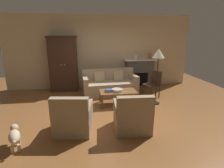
% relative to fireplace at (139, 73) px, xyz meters
% --- Properties ---
extents(ground_plane, '(9.60, 9.60, 0.00)m').
position_rel_fireplace_xyz_m(ground_plane, '(-1.55, -2.30, -0.57)').
color(ground_plane, brown).
extents(back_wall, '(7.20, 0.10, 2.80)m').
position_rel_fireplace_xyz_m(back_wall, '(-1.55, 0.25, 0.83)').
color(back_wall, beige).
rests_on(back_wall, ground).
extents(fireplace, '(1.26, 0.48, 1.12)m').
position_rel_fireplace_xyz_m(fireplace, '(0.00, 0.00, 0.00)').
color(fireplace, '#4C4947').
rests_on(fireplace, ground).
extents(armoire, '(1.06, 0.57, 2.02)m').
position_rel_fireplace_xyz_m(armoire, '(-2.95, -0.08, 0.45)').
color(armoire, '#382319').
rests_on(armoire, ground).
extents(couch, '(1.98, 1.00, 0.86)m').
position_rel_fireplace_xyz_m(couch, '(-1.31, -0.71, -0.25)').
color(couch, tan).
rests_on(couch, ground).
extents(coffee_table, '(1.10, 0.60, 0.42)m').
position_rel_fireplace_xyz_m(coffee_table, '(-1.21, -1.80, -0.20)').
color(coffee_table, brown).
rests_on(coffee_table, ground).
extents(fruit_bowl, '(0.32, 0.32, 0.08)m').
position_rel_fireplace_xyz_m(fruit_bowl, '(-1.24, -1.83, -0.11)').
color(fruit_bowl, beige).
rests_on(fruit_bowl, coffee_table).
extents(book_stack, '(0.27, 0.20, 0.08)m').
position_rel_fireplace_xyz_m(book_stack, '(-1.47, -1.84, -0.11)').
color(book_stack, gold).
rests_on(book_stack, coffee_table).
extents(mantel_vase_cream, '(0.13, 0.13, 0.17)m').
position_rel_fireplace_xyz_m(mantel_vase_cream, '(-0.18, -0.02, 0.64)').
color(mantel_vase_cream, beige).
rests_on(mantel_vase_cream, fireplace).
extents(mantel_vase_terracotta, '(0.12, 0.12, 0.25)m').
position_rel_fireplace_xyz_m(mantel_vase_terracotta, '(0.38, -0.02, 0.67)').
color(mantel_vase_terracotta, '#A86042').
rests_on(mantel_vase_terracotta, fireplace).
extents(armchair_near_left, '(0.88, 0.88, 0.88)m').
position_rel_fireplace_xyz_m(armchair_near_left, '(-2.46, -3.25, -0.25)').
color(armchair_near_left, '#997F60').
rests_on(armchair_near_left, ground).
extents(armchair_near_right, '(0.82, 0.82, 0.88)m').
position_rel_fireplace_xyz_m(armchair_near_right, '(-1.18, -3.36, -0.25)').
color(armchair_near_right, '#997F60').
rests_on(armchair_near_right, ground).
extents(side_chair_wooden, '(0.58, 0.58, 0.90)m').
position_rel_fireplace_xyz_m(side_chair_wooden, '(0.10, -1.30, -0.06)').
color(side_chair_wooden, '#382319').
rests_on(side_chair_wooden, ground).
extents(floor_lamp, '(0.36, 0.36, 1.67)m').
position_rel_fireplace_xyz_m(floor_lamp, '(-0.05, -1.92, 0.88)').
color(floor_lamp, black).
rests_on(floor_lamp, ground).
extents(dog, '(0.31, 0.55, 0.39)m').
position_rel_fireplace_xyz_m(dog, '(-3.52, -3.68, -0.32)').
color(dog, beige).
rests_on(dog, ground).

